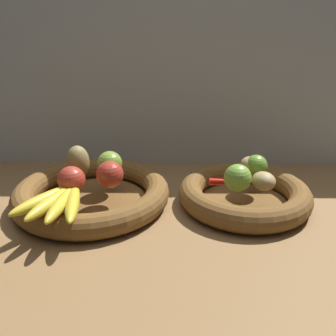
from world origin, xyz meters
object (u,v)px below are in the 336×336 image
(potato_small, at_px, (264,181))
(apple_red_front, at_px, (71,180))
(fruit_bowl_left, at_px, (92,194))
(chili_pepper, at_px, (240,182))
(apple_red_right, at_px, (110,174))
(lime_near, at_px, (238,178))
(potato_back, at_px, (251,166))
(lime_far, at_px, (256,166))
(pear_brown, at_px, (78,162))
(apple_green_back, at_px, (110,164))
(banana_bunch_front, at_px, (58,201))
(fruit_bowl_right, at_px, (244,194))

(potato_small, bearing_deg, apple_red_front, -177.25)
(fruit_bowl_left, height_order, chili_pepper, chili_pepper)
(apple_red_right, distance_m, lime_near, 0.31)
(potato_small, relative_size, potato_back, 0.97)
(apple_red_right, xyz_separation_m, lime_far, (0.37, 0.07, -0.00))
(apple_red_front, xyz_separation_m, pear_brown, (-0.01, 0.09, 0.01))
(potato_small, xyz_separation_m, chili_pepper, (-0.05, 0.02, -0.01))
(apple_green_back, relative_size, pear_brown, 0.76)
(apple_red_front, bearing_deg, apple_red_right, 20.28)
(banana_bunch_front, relative_size, lime_far, 3.25)
(fruit_bowl_right, height_order, chili_pepper, chili_pepper)
(banana_bunch_front, relative_size, lime_near, 2.89)
(fruit_bowl_left, relative_size, apple_red_front, 6.11)
(pear_brown, xyz_separation_m, potato_back, (0.45, 0.02, -0.02))
(fruit_bowl_right, xyz_separation_m, banana_bunch_front, (-0.43, -0.13, 0.05))
(potato_small, bearing_deg, potato_back, 98.97)
(apple_red_front, height_order, lime_near, lime_near)
(fruit_bowl_left, bearing_deg, fruit_bowl_right, 0.00)
(potato_back, relative_size, chili_pepper, 0.42)
(fruit_bowl_right, height_order, potato_small, potato_small)
(apple_red_right, xyz_separation_m, potato_small, (0.37, -0.01, -0.01))
(fruit_bowl_right, xyz_separation_m, potato_small, (0.04, -0.04, 0.05))
(apple_red_right, relative_size, lime_near, 1.01)
(pear_brown, relative_size, banana_bunch_front, 0.46)
(fruit_bowl_left, height_order, fruit_bowl_right, same)
(fruit_bowl_left, xyz_separation_m, lime_far, (0.42, 0.04, 0.06))
(potato_back, bearing_deg, potato_small, -81.03)
(apple_green_back, bearing_deg, banana_bunch_front, -115.34)
(apple_red_front, bearing_deg, lime_near, 2.10)
(pear_brown, xyz_separation_m, lime_far, (0.46, 0.01, -0.01))
(pear_brown, bearing_deg, apple_red_right, -31.13)
(lime_near, bearing_deg, potato_back, 61.02)
(apple_red_front, bearing_deg, potato_small, 2.75)
(fruit_bowl_left, relative_size, fruit_bowl_right, 1.19)
(chili_pepper, bearing_deg, apple_red_right, -176.82)
(fruit_bowl_left, height_order, lime_near, lime_near)
(potato_small, bearing_deg, banana_bunch_front, -168.44)
(lime_far, bearing_deg, fruit_bowl_left, -174.16)
(apple_red_front, height_order, lime_far, apple_red_front)
(lime_near, bearing_deg, apple_red_right, 176.78)
(pear_brown, bearing_deg, fruit_bowl_left, -38.03)
(lime_far, bearing_deg, apple_red_right, -169.36)
(fruit_bowl_left, height_order, potato_small, potato_small)
(banana_bunch_front, distance_m, potato_small, 0.48)
(potato_small, bearing_deg, pear_brown, 172.03)
(potato_small, bearing_deg, fruit_bowl_left, 175.19)
(banana_bunch_front, relative_size, potato_back, 3.05)
(lime_far, bearing_deg, pear_brown, -178.21)
(apple_green_back, relative_size, banana_bunch_front, 0.34)
(pear_brown, distance_m, banana_bunch_front, 0.16)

